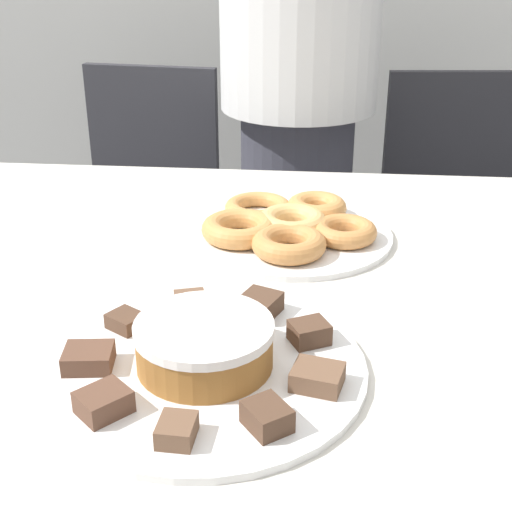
# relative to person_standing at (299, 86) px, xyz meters

# --- Properties ---
(table) EXTENTS (1.53, 1.04, 0.74)m
(table) POSITION_rel_person_standing_xyz_m (-0.06, -0.82, -0.21)
(table) COLOR silver
(table) RESTS_ON ground_plane
(person_standing) EXTENTS (0.39, 0.39, 1.66)m
(person_standing) POSITION_rel_person_standing_xyz_m (0.00, 0.00, 0.00)
(person_standing) COLOR #383842
(person_standing) RESTS_ON ground_plane
(office_chair_left) EXTENTS (0.49, 0.49, 0.87)m
(office_chair_left) POSITION_rel_person_standing_xyz_m (-0.45, 0.08, -0.46)
(office_chair_left) COLOR black
(office_chair_left) RESTS_ON ground_plane
(office_chair_right) EXTENTS (0.48, 0.48, 0.87)m
(office_chair_right) POSITION_rel_person_standing_xyz_m (0.46, 0.08, -0.46)
(office_chair_right) COLOR black
(office_chair_right) RESTS_ON ground_plane
(plate_cake) EXTENTS (0.40, 0.40, 0.01)m
(plate_cake) POSITION_rel_person_standing_xyz_m (-0.07, -1.09, -0.12)
(plate_cake) COLOR white
(plate_cake) RESTS_ON table
(plate_donuts) EXTENTS (0.35, 0.35, 0.01)m
(plate_donuts) POSITION_rel_person_standing_xyz_m (0.02, -0.67, -0.12)
(plate_donuts) COLOR white
(plate_donuts) RESTS_ON table
(frosted_cake) EXTENTS (0.17, 0.17, 0.06)m
(frosted_cake) POSITION_rel_person_standing_xyz_m (-0.07, -1.09, -0.09)
(frosted_cake) COLOR #9E662D
(frosted_cake) RESTS_ON plate_cake
(lamington_0) EXTENTS (0.07, 0.07, 0.03)m
(lamington_0) POSITION_rel_person_standing_xyz_m (-0.01, -0.96, -0.10)
(lamington_0) COLOR #513828
(lamington_0) RESTS_ON plate_cake
(lamington_1) EXTENTS (0.05, 0.06, 0.02)m
(lamington_1) POSITION_rel_person_standing_xyz_m (-0.11, -0.95, -0.11)
(lamington_1) COLOR brown
(lamington_1) RESTS_ON plate_cake
(lamington_2) EXTENTS (0.06, 0.06, 0.02)m
(lamington_2) POSITION_rel_person_standing_xyz_m (-0.19, -1.01, -0.11)
(lamington_2) COLOR #513828
(lamington_2) RESTS_ON plate_cake
(lamington_3) EXTENTS (0.06, 0.06, 0.02)m
(lamington_3) POSITION_rel_person_standing_xyz_m (-0.21, -1.11, -0.10)
(lamington_3) COLOR brown
(lamington_3) RESTS_ON plate_cake
(lamington_4) EXTENTS (0.07, 0.07, 0.03)m
(lamington_4) POSITION_rel_person_standing_xyz_m (-0.17, -1.19, -0.10)
(lamington_4) COLOR brown
(lamington_4) RESTS_ON plate_cake
(lamington_5) EXTENTS (0.04, 0.05, 0.02)m
(lamington_5) POSITION_rel_person_standing_xyz_m (-0.08, -1.23, -0.11)
(lamington_5) COLOR brown
(lamington_5) RESTS_ON plate_cake
(lamington_6) EXTENTS (0.06, 0.06, 0.03)m
(lamington_6) POSITION_rel_person_standing_xyz_m (0.01, -1.20, -0.10)
(lamington_6) COLOR #513828
(lamington_6) RESTS_ON plate_cake
(lamington_7) EXTENTS (0.07, 0.06, 0.02)m
(lamington_7) POSITION_rel_person_standing_xyz_m (0.07, -1.12, -0.10)
(lamington_7) COLOR brown
(lamington_7) RESTS_ON plate_cake
(lamington_8) EXTENTS (0.06, 0.06, 0.03)m
(lamington_8) POSITION_rel_person_standing_xyz_m (0.06, -1.03, -0.10)
(lamington_8) COLOR #513828
(lamington_8) RESTS_ON plate_cake
(donut_0) EXTENTS (0.12, 0.12, 0.04)m
(donut_0) POSITION_rel_person_standing_xyz_m (0.02, -0.67, -0.10)
(donut_0) COLOR #E5AD66
(donut_0) RESTS_ON plate_donuts
(donut_1) EXTENTS (0.13, 0.13, 0.04)m
(donut_1) POSITION_rel_person_standing_xyz_m (-0.07, -0.70, -0.10)
(donut_1) COLOR #D18E4C
(donut_1) RESTS_ON plate_donuts
(donut_2) EXTENTS (0.12, 0.12, 0.03)m
(donut_2) POSITION_rel_person_standing_xyz_m (0.02, -0.76, -0.10)
(donut_2) COLOR #C68447
(donut_2) RESTS_ON plate_donuts
(donut_3) EXTENTS (0.11, 0.11, 0.03)m
(donut_3) POSITION_rel_person_standing_xyz_m (0.11, -0.69, -0.10)
(donut_3) COLOR #C68447
(donut_3) RESTS_ON plate_donuts
(donut_4) EXTENTS (0.11, 0.11, 0.04)m
(donut_4) POSITION_rel_person_standing_xyz_m (0.06, -0.59, -0.10)
(donut_4) COLOR #D18E4C
(donut_4) RESTS_ON plate_donuts
(donut_5) EXTENTS (0.12, 0.12, 0.03)m
(donut_5) POSITION_rel_person_standing_xyz_m (-0.05, -0.59, -0.10)
(donut_5) COLOR #D18E4C
(donut_5) RESTS_ON plate_donuts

